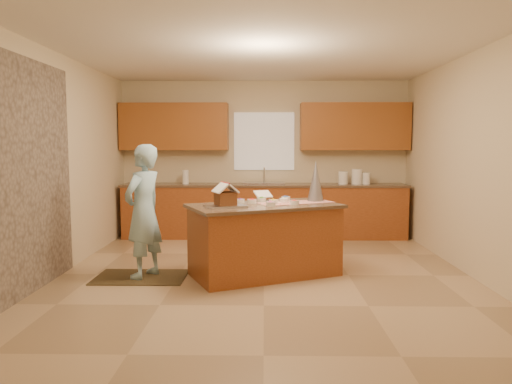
# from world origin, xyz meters

# --- Properties ---
(floor) EXTENTS (5.50, 5.50, 0.00)m
(floor) POSITION_xyz_m (0.00, 0.00, 0.00)
(floor) COLOR tan
(floor) RESTS_ON ground
(ceiling) EXTENTS (5.50, 5.50, 0.00)m
(ceiling) POSITION_xyz_m (0.00, 0.00, 2.70)
(ceiling) COLOR silver
(ceiling) RESTS_ON floor
(wall_back) EXTENTS (5.50, 5.50, 0.00)m
(wall_back) POSITION_xyz_m (0.00, 2.75, 1.35)
(wall_back) COLOR beige
(wall_back) RESTS_ON floor
(wall_front) EXTENTS (5.50, 5.50, 0.00)m
(wall_front) POSITION_xyz_m (0.00, -2.75, 1.35)
(wall_front) COLOR beige
(wall_front) RESTS_ON floor
(wall_left) EXTENTS (5.50, 5.50, 0.00)m
(wall_left) POSITION_xyz_m (-2.50, 0.00, 1.35)
(wall_left) COLOR beige
(wall_left) RESTS_ON floor
(wall_right) EXTENTS (5.50, 5.50, 0.00)m
(wall_right) POSITION_xyz_m (2.50, 0.00, 1.35)
(wall_right) COLOR beige
(wall_right) RESTS_ON floor
(stone_accent) EXTENTS (0.00, 2.50, 2.50)m
(stone_accent) POSITION_xyz_m (-2.48, -0.80, 1.25)
(stone_accent) COLOR gray
(stone_accent) RESTS_ON wall_left
(window_curtain) EXTENTS (1.05, 0.03, 1.00)m
(window_curtain) POSITION_xyz_m (0.00, 2.72, 1.65)
(window_curtain) COLOR white
(window_curtain) RESTS_ON wall_back
(back_counter_base) EXTENTS (4.80, 0.60, 0.88)m
(back_counter_base) POSITION_xyz_m (0.00, 2.45, 0.44)
(back_counter_base) COLOR #93481E
(back_counter_base) RESTS_ON floor
(back_counter_top) EXTENTS (4.85, 0.63, 0.04)m
(back_counter_top) POSITION_xyz_m (0.00, 2.45, 0.90)
(back_counter_top) COLOR brown
(back_counter_top) RESTS_ON back_counter_base
(upper_cabinet_left) EXTENTS (1.85, 0.35, 0.80)m
(upper_cabinet_left) POSITION_xyz_m (-1.55, 2.57, 1.90)
(upper_cabinet_left) COLOR #995520
(upper_cabinet_left) RESTS_ON wall_back
(upper_cabinet_right) EXTENTS (1.85, 0.35, 0.80)m
(upper_cabinet_right) POSITION_xyz_m (1.55, 2.57, 1.90)
(upper_cabinet_right) COLOR #995520
(upper_cabinet_right) RESTS_ON wall_back
(sink) EXTENTS (0.70, 0.45, 0.12)m
(sink) POSITION_xyz_m (0.00, 2.45, 0.89)
(sink) COLOR silver
(sink) RESTS_ON back_counter_top
(faucet) EXTENTS (0.03, 0.03, 0.28)m
(faucet) POSITION_xyz_m (0.00, 2.63, 1.06)
(faucet) COLOR silver
(faucet) RESTS_ON back_counter_top
(island_base) EXTENTS (1.90, 1.48, 0.83)m
(island_base) POSITION_xyz_m (0.01, -0.00, 0.42)
(island_base) COLOR #93481E
(island_base) RESTS_ON floor
(island_top) EXTENTS (2.00, 1.58, 0.04)m
(island_top) POSITION_xyz_m (0.01, -0.00, 0.85)
(island_top) COLOR brown
(island_top) RESTS_ON island_base
(table_runner) EXTENTS (1.00, 0.70, 0.01)m
(table_runner) POSITION_xyz_m (0.39, 0.18, 0.87)
(table_runner) COLOR #B81E0D
(table_runner) RESTS_ON island_top
(baking_tray) EXTENTS (0.53, 0.47, 0.02)m
(baking_tray) POSITION_xyz_m (-0.45, -0.26, 0.88)
(baking_tray) COLOR silver
(baking_tray) RESTS_ON island_top
(cookbook) EXTENTS (0.26, 0.23, 0.09)m
(cookbook) POSITION_xyz_m (-0.01, 0.38, 0.95)
(cookbook) COLOR white
(cookbook) RESTS_ON island_top
(tinsel_tree) EXTENTS (0.28, 0.28, 0.52)m
(tinsel_tree) POSITION_xyz_m (0.66, 0.35, 1.13)
(tinsel_tree) COLOR silver
(tinsel_tree) RESTS_ON island_top
(rug) EXTENTS (1.07, 0.70, 0.01)m
(rug) POSITION_xyz_m (-1.48, -0.14, 0.01)
(rug) COLOR black
(rug) RESTS_ON floor
(boy) EXTENTS (0.58, 0.68, 1.58)m
(boy) POSITION_xyz_m (-1.43, -0.14, 0.80)
(boy) COLOR #98C5D8
(boy) RESTS_ON rug
(canister_a) EXTENTS (0.16, 0.16, 0.22)m
(canister_a) POSITION_xyz_m (1.35, 2.45, 1.03)
(canister_a) COLOR white
(canister_a) RESTS_ON back_counter_top
(canister_b) EXTENTS (0.18, 0.18, 0.26)m
(canister_b) POSITION_xyz_m (1.58, 2.45, 1.05)
(canister_b) COLOR white
(canister_b) RESTS_ON back_counter_top
(canister_c) EXTENTS (0.14, 0.14, 0.20)m
(canister_c) POSITION_xyz_m (1.75, 2.45, 1.02)
(canister_c) COLOR white
(canister_c) RESTS_ON back_counter_top
(paper_towel) EXTENTS (0.11, 0.11, 0.24)m
(paper_towel) POSITION_xyz_m (-1.35, 2.45, 1.04)
(paper_towel) COLOR white
(paper_towel) RESTS_ON back_counter_top
(gingerbread_house) EXTENTS (0.34, 0.35, 0.27)m
(gingerbread_house) POSITION_xyz_m (-0.45, -0.26, 0.99)
(gingerbread_house) COLOR brown
(gingerbread_house) RESTS_ON baking_tray
(candy_bowls) EXTENTS (0.78, 0.68, 0.05)m
(candy_bowls) POSITION_xyz_m (0.08, 0.12, 0.89)
(candy_bowls) COLOR #7B2F8F
(candy_bowls) RESTS_ON island_top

